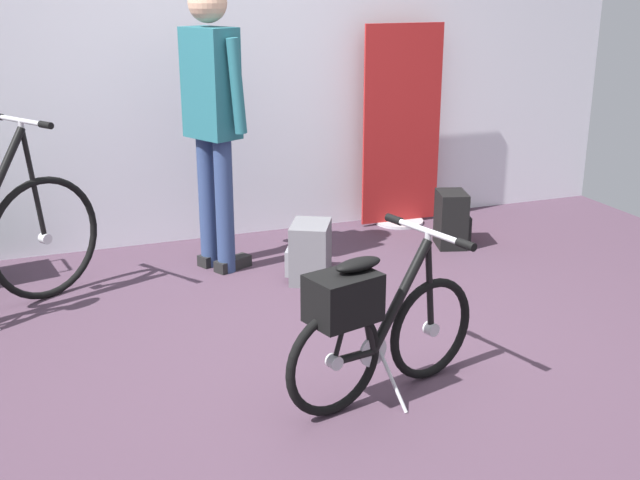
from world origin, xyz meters
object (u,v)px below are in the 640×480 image
floor_banner_stand (402,138)px  folding_bike_foreground (372,323)px  visitor_near_wall (212,111)px  backpack_on_floor (310,252)px  handbag_on_floor (452,220)px

floor_banner_stand → folding_bike_foreground: 2.65m
folding_bike_foreground → visitor_near_wall: 1.95m
backpack_on_floor → folding_bike_foreground: bearing=-99.7°
folding_bike_foreground → backpack_on_floor: (0.25, 1.44, -0.18)m
visitor_near_wall → handbag_on_floor: (1.58, -0.13, -0.80)m
folding_bike_foreground → visitor_near_wall: size_ratio=0.58×
floor_banner_stand → backpack_on_floor: 1.42m
handbag_on_floor → folding_bike_foreground: bearing=-128.6°
floor_banner_stand → handbag_on_floor: floor_banner_stand is taller
folding_bike_foreground → visitor_near_wall: visitor_near_wall is taller
handbag_on_floor → floor_banner_stand: bearing=98.6°
handbag_on_floor → visitor_near_wall: bearing=175.3°
backpack_on_floor → floor_banner_stand: bearing=40.4°
backpack_on_floor → handbag_on_floor: bearing=13.4°
visitor_near_wall → folding_bike_foreground: bearing=-83.3°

